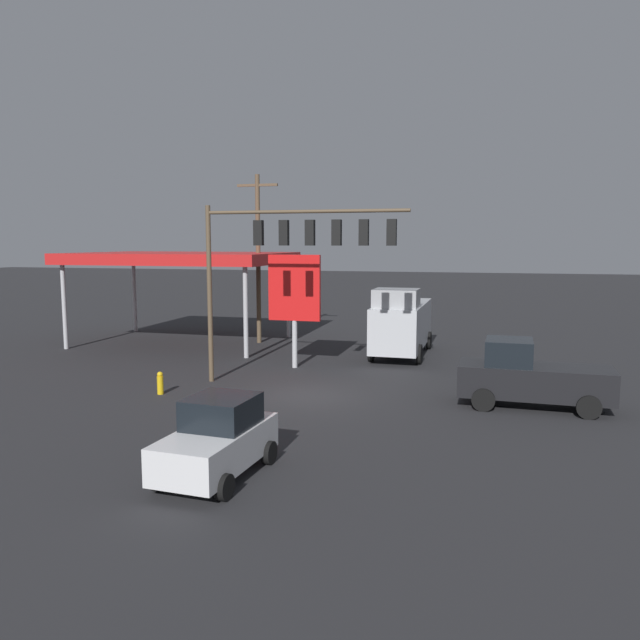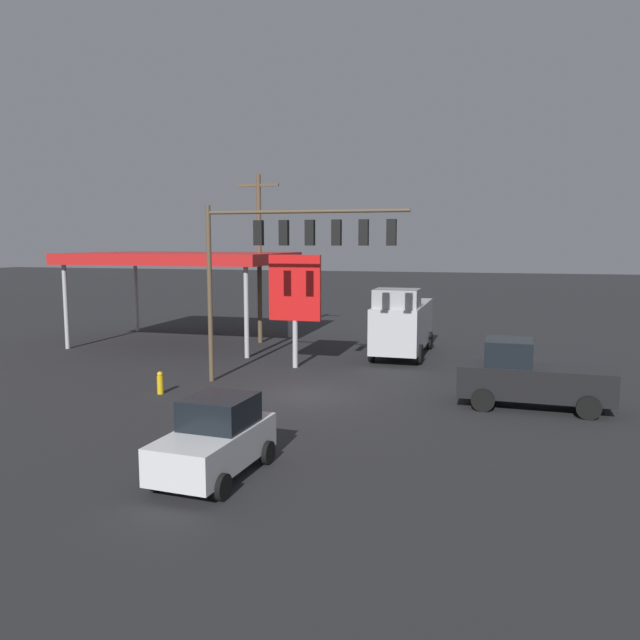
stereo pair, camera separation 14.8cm
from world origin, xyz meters
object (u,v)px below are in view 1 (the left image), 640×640
object	(u,v)px
traffic_signal_assembly	(293,245)
pickup_parked	(530,376)
price_sign	(294,291)
fire_hydrant	(160,383)
delivery_truck	(401,323)
utility_pole	(258,255)
hatchback_crossing	(218,439)

from	to	relation	value
traffic_signal_assembly	pickup_parked	xyz separation A→B (m)	(-9.01, 1.01, -4.58)
price_sign	fire_hydrant	world-z (taller)	price_sign
pickup_parked	fire_hydrant	distance (m)	13.70
delivery_truck	pickup_parked	size ratio (longest dim) A/B	1.30
delivery_truck	traffic_signal_assembly	bearing A→B (deg)	-21.81
utility_pole	hatchback_crossing	bearing A→B (deg)	107.43
utility_pole	fire_hydrant	xyz separation A→B (m)	(-0.62, 12.63, -4.65)
traffic_signal_assembly	pickup_parked	world-z (taller)	traffic_signal_assembly
pickup_parked	delivery_truck	bearing A→B (deg)	-55.38
utility_pole	hatchback_crossing	distance (m)	21.22
traffic_signal_assembly	utility_pole	distance (m)	11.30
traffic_signal_assembly	delivery_truck	distance (m)	9.48
price_sign	fire_hydrant	distance (m)	7.80
hatchback_crossing	utility_pole	bearing A→B (deg)	-158.01
traffic_signal_assembly	utility_pole	bearing A→B (deg)	-62.59
utility_pole	delivery_truck	world-z (taller)	utility_pole
utility_pole	delivery_truck	distance (m)	9.41
hatchback_crossing	fire_hydrant	bearing A→B (deg)	-137.58
utility_pole	hatchback_crossing	world-z (taller)	utility_pole
utility_pole	price_sign	world-z (taller)	utility_pole
traffic_signal_assembly	price_sign	bearing A→B (deg)	-73.50
traffic_signal_assembly	fire_hydrant	bearing A→B (deg)	29.74
traffic_signal_assembly	delivery_truck	xyz separation A→B (m)	(-3.33, -7.93, -4.00)
pickup_parked	hatchback_crossing	size ratio (longest dim) A/B	1.34
pickup_parked	price_sign	bearing A→B (deg)	-22.42
utility_pole	pickup_parked	bearing A→B (deg)	142.17
utility_pole	hatchback_crossing	size ratio (longest dim) A/B	2.45
utility_pole	delivery_truck	xyz separation A→B (m)	(-8.53, 2.09, -3.39)
fire_hydrant	delivery_truck	bearing A→B (deg)	-126.87
price_sign	fire_hydrant	xyz separation A→B (m)	(3.51, 6.22, -3.13)
delivery_truck	fire_hydrant	distance (m)	13.24
price_sign	hatchback_crossing	size ratio (longest dim) A/B	1.34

